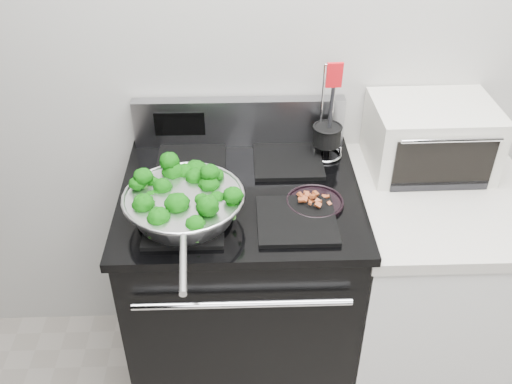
{
  "coord_description": "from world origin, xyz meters",
  "views": [
    {
      "loc": [
        -0.3,
        -0.11,
        2.04
      ],
      "look_at": [
        -0.25,
        1.36,
        0.98
      ],
      "focal_mm": 40.0,
      "sensor_mm": 36.0,
      "label": 1
    }
  ],
  "objects_px": {
    "skillet": "(184,204)",
    "utensil_holder": "(327,140)",
    "toaster_oven": "(430,137)",
    "bacon_plate": "(315,199)",
    "gas_range": "(242,290)"
  },
  "relations": [
    {
      "from": "skillet",
      "to": "utensil_holder",
      "type": "bearing_deg",
      "value": 32.57
    },
    {
      "from": "utensil_holder",
      "to": "toaster_oven",
      "type": "bearing_deg",
      "value": -8.02
    },
    {
      "from": "skillet",
      "to": "utensil_holder",
      "type": "relative_size",
      "value": 1.63
    },
    {
      "from": "skillet",
      "to": "bacon_plate",
      "type": "bearing_deg",
      "value": 5.26
    },
    {
      "from": "utensil_holder",
      "to": "toaster_oven",
      "type": "height_order",
      "value": "utensil_holder"
    },
    {
      "from": "gas_range",
      "to": "utensil_holder",
      "type": "bearing_deg",
      "value": 33.68
    },
    {
      "from": "gas_range",
      "to": "bacon_plate",
      "type": "relative_size",
      "value": 6.13
    },
    {
      "from": "utensil_holder",
      "to": "skillet",
      "type": "bearing_deg",
      "value": -146.73
    },
    {
      "from": "toaster_oven",
      "to": "skillet",
      "type": "bearing_deg",
      "value": -159.76
    },
    {
      "from": "gas_range",
      "to": "skillet",
      "type": "xyz_separation_m",
      "value": [
        -0.17,
        -0.15,
        0.52
      ]
    },
    {
      "from": "skillet",
      "to": "toaster_oven",
      "type": "distance_m",
      "value": 0.9
    },
    {
      "from": "gas_range",
      "to": "toaster_oven",
      "type": "relative_size",
      "value": 2.7
    },
    {
      "from": "toaster_oven",
      "to": "utensil_holder",
      "type": "bearing_deg",
      "value": 174.28
    },
    {
      "from": "skillet",
      "to": "bacon_plate",
      "type": "height_order",
      "value": "skillet"
    },
    {
      "from": "skillet",
      "to": "bacon_plate",
      "type": "distance_m",
      "value": 0.41
    }
  ]
}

